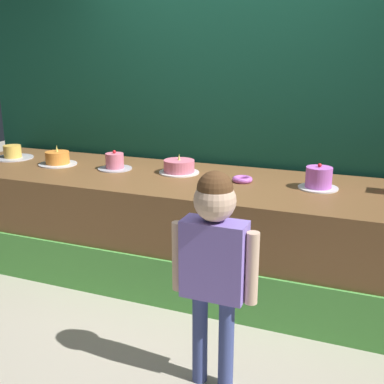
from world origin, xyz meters
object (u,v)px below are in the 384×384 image
object	(u,v)px
cake_right	(319,179)
cake_left	(58,159)
cake_far_left	(13,153)
cake_center_left	(115,162)
child_figure	(214,253)
cake_center_right	(179,167)
donut	(242,179)

from	to	relation	value
cake_right	cake_left	bearing A→B (deg)	-178.86
cake_right	cake_far_left	bearing A→B (deg)	179.56
cake_center_left	child_figure	bearing A→B (deg)	-43.43
child_figure	cake_center_right	size ratio (longest dim) A/B	3.68
cake_far_left	cake_right	distance (m)	2.64
child_figure	donut	xyz separation A→B (m)	(-0.20, 1.18, 0.06)
child_figure	cake_center_right	world-z (taller)	child_figure
donut	cake_left	distance (m)	1.58
donut	cake_right	world-z (taller)	cake_right
child_figure	cake_center_left	distance (m)	1.73
cake_far_left	cake_right	xyz separation A→B (m)	(2.64, -0.02, 0.03)
child_figure	cake_far_left	bearing A→B (deg)	152.24
donut	cake_far_left	xyz separation A→B (m)	(-2.11, 0.04, 0.02)
cake_left	cake_center_left	xyz separation A→B (m)	(0.53, 0.03, 0.01)
cake_center_left	cake_center_right	world-z (taller)	cake_center_left
donut	cake_left	xyz separation A→B (m)	(-1.58, -0.02, 0.03)
cake_center_right	cake_right	bearing A→B (deg)	-3.30
cake_center_right	cake_right	world-z (taller)	cake_right
cake_center_left	cake_right	distance (m)	1.58
child_figure	cake_far_left	size ratio (longest dim) A/B	3.28
donut	child_figure	bearing A→B (deg)	-80.52
cake_left	cake_right	bearing A→B (deg)	1.14
cake_far_left	donut	bearing A→B (deg)	-1.05
cake_left	cake_center_left	distance (m)	0.53
cake_left	cake_right	size ratio (longest dim) A/B	1.16
child_figure	cake_left	world-z (taller)	child_figure
cake_far_left	cake_center_right	distance (m)	1.58
cake_center_right	cake_left	bearing A→B (deg)	-174.43
cake_far_left	cake_left	world-z (taller)	cake_left
cake_far_left	cake_right	size ratio (longest dim) A/B	1.29
donut	cake_right	distance (m)	0.53
cake_far_left	cake_center_left	xyz separation A→B (m)	(1.06, -0.03, 0.01)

